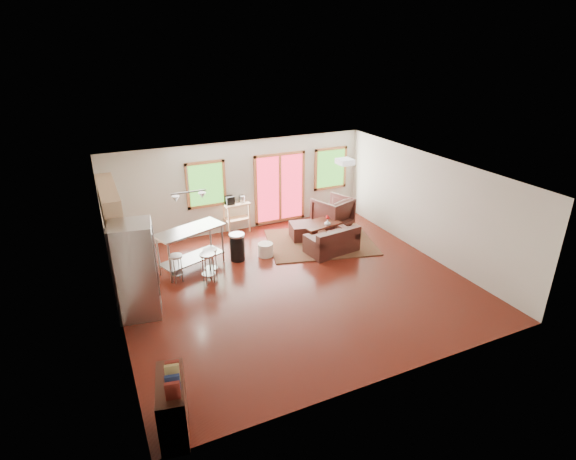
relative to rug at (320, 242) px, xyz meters
name	(u,v)px	position (x,y,z in m)	size (l,w,h in m)	color
floor	(293,283)	(-1.62, -1.68, -0.02)	(7.50, 7.00, 0.02)	#3B0F09
ceiling	(294,173)	(-1.62, -1.68, 2.60)	(7.50, 7.00, 0.02)	silver
back_wall	(241,186)	(-1.62, 1.83, 1.29)	(7.50, 0.02, 2.60)	beige
left_wall	(112,264)	(-5.38, -1.68, 1.29)	(0.02, 7.00, 2.60)	beige
right_wall	(429,206)	(2.14, -1.68, 1.29)	(0.02, 7.00, 2.60)	beige
front_wall	(392,313)	(-1.62, -5.19, 1.29)	(7.50, 0.02, 2.60)	beige
window_left	(206,185)	(-2.62, 1.78, 1.49)	(1.10, 0.05, 1.30)	#234F16
french_doors	(280,188)	(-0.42, 1.78, 1.09)	(1.60, 0.05, 2.10)	#A4172A
window_right	(331,168)	(1.28, 1.78, 1.49)	(1.10, 0.05, 1.30)	#234F16
rug	(320,242)	(0.00, 0.00, 0.00)	(2.82, 2.17, 0.03)	#40512D
loveseat	(332,243)	(-0.02, -0.67, 0.26)	(1.41, 0.92, 0.71)	black
coffee_table	(320,225)	(0.13, 0.31, 0.37)	(1.20, 0.85, 0.44)	#3B1B11
armchair	(333,211)	(0.88, 0.88, 0.48)	(0.96, 0.90, 0.99)	black
ottoman	(303,231)	(-0.32, 0.44, 0.21)	(0.66, 0.66, 0.44)	black
pouf	(266,250)	(-1.67, -0.12, 0.16)	(0.39, 0.39, 0.34)	silver
vase	(327,222)	(0.27, 0.12, 0.50)	(0.21, 0.21, 0.30)	silver
book	(329,220)	(0.36, 0.18, 0.53)	(0.21, 0.03, 0.29)	maroon
cabinets	(120,245)	(-5.10, 0.02, 0.91)	(0.64, 2.24, 2.30)	tan
refrigerator	(136,270)	(-4.96, -1.50, 0.98)	(0.90, 0.88, 1.98)	#B7BABC
island	(191,242)	(-3.54, -0.01, 0.70)	(1.77, 1.18, 1.04)	#B7BABC
cup	(200,232)	(-3.34, -0.19, 0.99)	(0.11, 0.09, 0.11)	silver
bar_stool_a	(176,262)	(-4.01, -0.49, 0.48)	(0.36, 0.36, 0.66)	#B7BABC
bar_stool_b	(208,261)	(-3.37, -0.85, 0.53)	(0.38, 0.38, 0.73)	#B7BABC
bar_stool_c	(210,256)	(-3.24, -0.58, 0.51)	(0.42, 0.42, 0.70)	#B7BABC
trash_can	(237,247)	(-2.40, -0.03, 0.34)	(0.50, 0.50, 0.71)	black
kitchen_cart	(235,207)	(-1.85, 1.67, 0.75)	(0.76, 0.53, 1.11)	tan
bookshelf	(173,405)	(-4.97, -4.76, 0.43)	(0.55, 1.02, 1.14)	#3B1B11
ceiling_flush	(345,162)	(-0.02, -1.08, 2.52)	(0.35, 0.35, 0.12)	white
pendant_light	(189,196)	(-3.52, -0.18, 1.88)	(0.80, 0.18, 0.79)	gray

